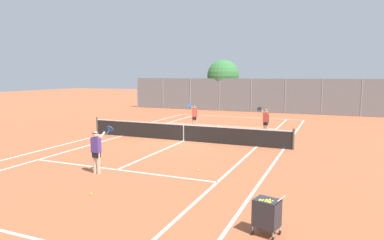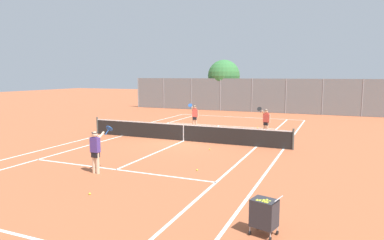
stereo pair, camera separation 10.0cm
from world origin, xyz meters
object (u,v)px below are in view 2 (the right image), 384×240
at_px(player_far_left, 195,115).
at_px(loose_tennis_ball_0, 210,149).
at_px(tennis_net, 184,132).
at_px(player_near_side, 96,149).
at_px(loose_tennis_ball_1, 197,170).
at_px(loose_tennis_ball_2, 90,194).
at_px(tree_behind_left, 223,77).
at_px(ball_cart, 264,213).
at_px(loose_tennis_ball_3, 257,127).
at_px(player_far_right, 266,120).

bearing_deg(player_far_left, loose_tennis_ball_0, -61.24).
height_order(tennis_net, player_near_side, player_near_side).
distance_m(loose_tennis_ball_1, loose_tennis_ball_2, 4.29).
bearing_deg(tree_behind_left, tennis_net, -79.02).
distance_m(loose_tennis_ball_2, tree_behind_left, 27.78).
xyz_separation_m(ball_cart, loose_tennis_ball_2, (-5.49, 0.58, -0.50)).
xyz_separation_m(ball_cart, player_far_left, (-7.56, 14.04, 0.39)).
relative_size(player_near_side, loose_tennis_ball_3, 26.88).
bearing_deg(player_far_left, ball_cart, -61.71).
xyz_separation_m(loose_tennis_ball_1, loose_tennis_ball_3, (-0.18, 11.69, 0.00)).
bearing_deg(player_near_side, loose_tennis_ball_1, 27.85).
bearing_deg(tree_behind_left, loose_tennis_ball_3, -61.69).
xyz_separation_m(ball_cart, tree_behind_left, (-9.94, 27.78, 2.96)).
xyz_separation_m(ball_cart, loose_tennis_ball_0, (-4.27, 8.04, -0.50)).
height_order(loose_tennis_ball_1, tree_behind_left, tree_behind_left).
distance_m(player_far_right, loose_tennis_ball_3, 3.06).
relative_size(player_near_side, loose_tennis_ball_1, 26.88).
xyz_separation_m(player_near_side, loose_tennis_ball_1, (3.38, 1.79, -0.89)).
height_order(player_far_left, loose_tennis_ball_1, player_far_left).
height_order(player_far_left, loose_tennis_ball_3, player_far_left).
bearing_deg(loose_tennis_ball_2, ball_cart, -6.02).
relative_size(loose_tennis_ball_2, tree_behind_left, 0.01).
height_order(ball_cart, player_near_side, player_near_side).
bearing_deg(player_near_side, tennis_net, 86.84).
bearing_deg(loose_tennis_ball_2, player_near_side, 123.62).
relative_size(tennis_net, loose_tennis_ball_1, 181.82).
xyz_separation_m(loose_tennis_ball_3, tree_behind_left, (-6.33, 11.74, 3.46)).
distance_m(tennis_net, loose_tennis_ball_2, 9.15).
distance_m(tennis_net, loose_tennis_ball_3, 6.98).
relative_size(loose_tennis_ball_0, tree_behind_left, 0.01).
distance_m(player_far_left, player_far_right, 5.09).
bearing_deg(player_far_right, player_far_left, 171.93).
bearing_deg(ball_cart, loose_tennis_ball_2, 173.98).
distance_m(player_near_side, loose_tennis_ball_0, 6.11).
height_order(player_far_left, loose_tennis_ball_2, player_far_left).
height_order(tennis_net, player_far_left, player_far_left).
relative_size(tennis_net, loose_tennis_ball_0, 181.82).
relative_size(ball_cart, tree_behind_left, 0.18).
height_order(loose_tennis_ball_0, loose_tennis_ball_3, same).
bearing_deg(loose_tennis_ball_2, player_far_right, 76.88).
height_order(loose_tennis_ball_0, loose_tennis_ball_2, same).
bearing_deg(loose_tennis_ball_3, loose_tennis_ball_1, -89.14).
relative_size(tennis_net, player_far_right, 6.76).
xyz_separation_m(loose_tennis_ball_0, loose_tennis_ball_2, (-1.23, -7.46, 0.00)).
relative_size(loose_tennis_ball_3, tree_behind_left, 0.01).
height_order(tennis_net, ball_cart, tennis_net).
bearing_deg(tennis_net, loose_tennis_ball_1, -60.71).
height_order(loose_tennis_ball_2, tree_behind_left, tree_behind_left).
distance_m(player_near_side, player_far_right, 11.59).
height_order(ball_cart, player_far_left, player_far_left).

